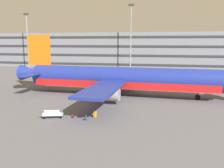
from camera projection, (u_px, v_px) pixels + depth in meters
The scene contains 11 objects.
ground_plane at pixel (111, 94), 45.34m from camera, with size 600.00×600.00×0.00m, color #5B5B60.
terminal_structure at pixel (138, 50), 94.91m from camera, with size 161.51×18.09×13.09m.
airliner at pixel (120, 79), 43.70m from camera, with size 40.60×32.78×11.03m.
light_mast_far_left at pixel (27, 37), 87.44m from camera, with size 1.80×0.50×19.76m.
light_mast_left at pixel (131, 33), 79.93m from camera, with size 1.80×0.50×21.83m.
suitcase_large at pixel (95, 114), 31.28m from camera, with size 0.33×0.45×0.95m.
suitcase_black at pixel (80, 116), 31.55m from camera, with size 0.69×0.50×0.24m.
backpack_upright at pixel (85, 119), 30.26m from camera, with size 0.41×0.44×0.53m.
backpack_small at pixel (86, 116), 31.43m from camera, with size 0.34×0.35×0.54m.
backpack_red at pixel (73, 116), 31.23m from camera, with size 0.30×0.37×0.55m.
baggage_cart at pixel (53, 114), 31.38m from camera, with size 3.36×1.99×0.82m.
Camera 1 is at (8.91, -43.43, 9.66)m, focal length 38.89 mm.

